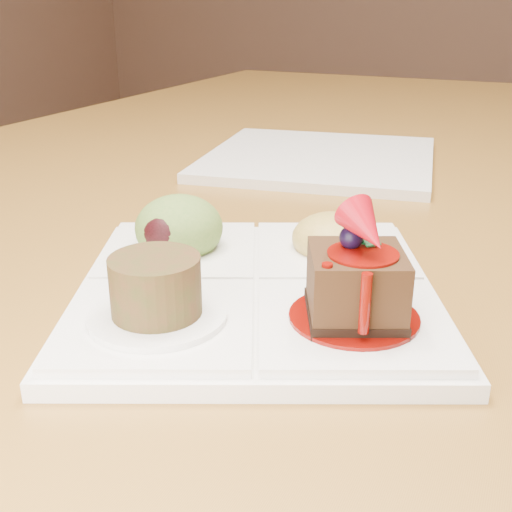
% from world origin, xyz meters
% --- Properties ---
extents(dining_table, '(1.00, 1.80, 0.75)m').
position_xyz_m(dining_table, '(0.00, 0.00, 0.68)').
color(dining_table, brown).
rests_on(dining_table, ground).
extents(sampler_plate, '(0.33, 0.33, 0.10)m').
position_xyz_m(sampler_plate, '(0.16, -0.48, 0.77)').
color(sampler_plate, white).
rests_on(sampler_plate, dining_table).
extents(second_plate, '(0.33, 0.33, 0.01)m').
position_xyz_m(second_plate, '(0.07, -0.08, 0.76)').
color(second_plate, white).
rests_on(second_plate, dining_table).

